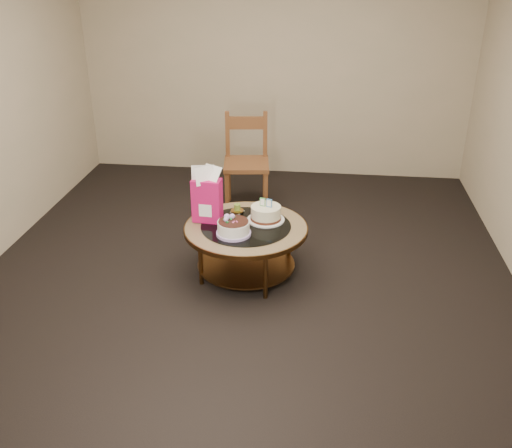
# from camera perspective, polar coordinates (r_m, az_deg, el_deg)

# --- Properties ---
(ground) EXTENTS (5.00, 5.00, 0.00)m
(ground) POSITION_cam_1_polar(r_m,az_deg,el_deg) (4.88, -0.98, -4.99)
(ground) COLOR black
(ground) RESTS_ON ground
(room_walls) EXTENTS (4.52, 5.02, 2.61)m
(room_walls) POSITION_cam_1_polar(r_m,az_deg,el_deg) (4.30, -1.14, 12.92)
(room_walls) COLOR tan
(room_walls) RESTS_ON ground
(coffee_table) EXTENTS (1.02, 1.02, 0.46)m
(coffee_table) POSITION_cam_1_polar(r_m,az_deg,el_deg) (4.70, -1.01, -1.04)
(coffee_table) COLOR #583719
(coffee_table) RESTS_ON ground
(decorated_cake) EXTENTS (0.28, 0.28, 0.16)m
(decorated_cake) POSITION_cam_1_polar(r_m,az_deg,el_deg) (4.50, -2.28, -0.44)
(decorated_cake) COLOR #B89BDC
(decorated_cake) RESTS_ON coffee_table
(cream_cake) EXTENTS (0.31, 0.31, 0.20)m
(cream_cake) POSITION_cam_1_polar(r_m,az_deg,el_deg) (4.73, 0.99, 1.05)
(cream_cake) COLOR white
(cream_cake) RESTS_ON coffee_table
(gift_bag) EXTENTS (0.25, 0.19, 0.47)m
(gift_bag) POSITION_cam_1_polar(r_m,az_deg,el_deg) (4.67, -4.93, 2.95)
(gift_bag) COLOR #CA1361
(gift_bag) RESTS_ON coffee_table
(pillar_candle) EXTENTS (0.12, 0.12, 0.08)m
(pillar_candle) POSITION_cam_1_polar(r_m,az_deg,el_deg) (4.89, -1.89, 1.48)
(pillar_candle) COLOR tan
(pillar_candle) RESTS_ON coffee_table
(dining_chair) EXTENTS (0.51, 0.51, 0.99)m
(dining_chair) POSITION_cam_1_polar(r_m,az_deg,el_deg) (5.94, -0.97, 6.24)
(dining_chair) COLOR brown
(dining_chair) RESTS_ON ground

